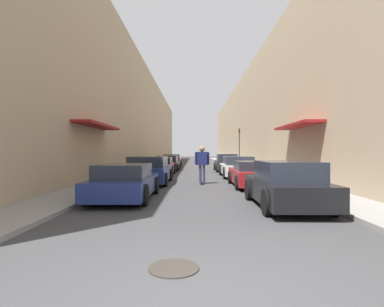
{
  "coord_description": "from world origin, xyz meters",
  "views": [
    {
      "loc": [
        -0.16,
        -3.04,
        1.62
      ],
      "look_at": [
        -0.25,
        10.96,
        1.52
      ],
      "focal_mm": 28.0,
      "sensor_mm": 36.0,
      "label": 1
    }
  ],
  "objects_px": {
    "parked_car_left_1": "(149,170)",
    "traffic_light": "(239,143)",
    "manhole_cover": "(174,268)",
    "parked_car_right_2": "(237,167)",
    "skateboarder": "(202,161)",
    "parked_car_left_0": "(125,182)",
    "parked_car_left_3": "(167,163)",
    "parked_car_right_0": "(286,185)",
    "parked_car_left_2": "(160,166)",
    "parked_car_left_4": "(172,161)",
    "parked_car_right_1": "(254,174)",
    "parked_car_right_3": "(226,163)"
  },
  "relations": [
    {
      "from": "parked_car_right_0",
      "to": "parked_car_left_2",
      "type": "bearing_deg",
      "value": 112.65
    },
    {
      "from": "parked_car_left_4",
      "to": "skateboarder",
      "type": "distance_m",
      "value": 16.68
    },
    {
      "from": "parked_car_right_2",
      "to": "parked_car_left_4",
      "type": "bearing_deg",
      "value": 112.02
    },
    {
      "from": "parked_car_right_2",
      "to": "skateboarder",
      "type": "xyz_separation_m",
      "value": [
        -2.33,
        -3.98,
        0.53
      ]
    },
    {
      "from": "manhole_cover",
      "to": "traffic_light",
      "type": "height_order",
      "value": "traffic_light"
    },
    {
      "from": "parked_car_right_3",
      "to": "manhole_cover",
      "type": "bearing_deg",
      "value": -98.16
    },
    {
      "from": "parked_car_left_2",
      "to": "skateboarder",
      "type": "distance_m",
      "value": 6.44
    },
    {
      "from": "parked_car_left_3",
      "to": "manhole_cover",
      "type": "height_order",
      "value": "parked_car_left_3"
    },
    {
      "from": "parked_car_left_1",
      "to": "parked_car_right_3",
      "type": "xyz_separation_m",
      "value": [
        4.93,
        9.42,
        0.01
      ]
    },
    {
      "from": "parked_car_left_1",
      "to": "traffic_light",
      "type": "height_order",
      "value": "traffic_light"
    },
    {
      "from": "skateboarder",
      "to": "manhole_cover",
      "type": "distance_m",
      "value": 10.85
    },
    {
      "from": "skateboarder",
      "to": "parked_car_left_0",
      "type": "bearing_deg",
      "value": -119.63
    },
    {
      "from": "parked_car_left_0",
      "to": "parked_car_right_0",
      "type": "distance_m",
      "value": 5.19
    },
    {
      "from": "parked_car_left_0",
      "to": "parked_car_right_0",
      "type": "bearing_deg",
      "value": -15.52
    },
    {
      "from": "parked_car_left_0",
      "to": "parked_car_left_1",
      "type": "relative_size",
      "value": 0.9
    },
    {
      "from": "parked_car_left_4",
      "to": "parked_car_left_0",
      "type": "bearing_deg",
      "value": -90.06
    },
    {
      "from": "parked_car_left_2",
      "to": "parked_car_right_3",
      "type": "xyz_separation_m",
      "value": [
        4.99,
        3.87,
        0.06
      ]
    },
    {
      "from": "parked_car_right_0",
      "to": "parked_car_left_1",
      "type": "bearing_deg",
      "value": 127.48
    },
    {
      "from": "parked_car_right_2",
      "to": "parked_car_right_0",
      "type": "bearing_deg",
      "value": -90.39
    },
    {
      "from": "parked_car_left_2",
      "to": "manhole_cover",
      "type": "relative_size",
      "value": 5.95
    },
    {
      "from": "parked_car_left_4",
      "to": "parked_car_right_2",
      "type": "bearing_deg",
      "value": -67.98
    },
    {
      "from": "parked_car_left_3",
      "to": "skateboarder",
      "type": "relative_size",
      "value": 2.27
    },
    {
      "from": "parked_car_left_0",
      "to": "manhole_cover",
      "type": "distance_m",
      "value": 6.33
    },
    {
      "from": "parked_car_left_0",
      "to": "parked_car_left_3",
      "type": "xyz_separation_m",
      "value": [
        0.05,
        15.52,
        0.02
      ]
    },
    {
      "from": "parked_car_left_0",
      "to": "parked_car_right_1",
      "type": "height_order",
      "value": "parked_car_left_0"
    },
    {
      "from": "parked_car_left_1",
      "to": "traffic_light",
      "type": "distance_m",
      "value": 16.34
    },
    {
      "from": "manhole_cover",
      "to": "traffic_light",
      "type": "relative_size",
      "value": 0.18
    },
    {
      "from": "parked_car_right_2",
      "to": "traffic_light",
      "type": "distance_m",
      "value": 11.32
    },
    {
      "from": "parked_car_left_1",
      "to": "parked_car_right_2",
      "type": "xyz_separation_m",
      "value": [
        5.01,
        3.72,
        -0.02
      ]
    },
    {
      "from": "parked_car_left_4",
      "to": "parked_car_left_2",
      "type": "bearing_deg",
      "value": -90.16
    },
    {
      "from": "skateboarder",
      "to": "parked_car_right_2",
      "type": "bearing_deg",
      "value": 59.59
    },
    {
      "from": "skateboarder",
      "to": "traffic_light",
      "type": "bearing_deg",
      "value": 74.65
    },
    {
      "from": "parked_car_right_0",
      "to": "manhole_cover",
      "type": "relative_size",
      "value": 5.74
    },
    {
      "from": "parked_car_left_1",
      "to": "manhole_cover",
      "type": "bearing_deg",
      "value": -79.71
    },
    {
      "from": "skateboarder",
      "to": "traffic_light",
      "type": "distance_m",
      "value": 15.61
    },
    {
      "from": "parked_car_left_3",
      "to": "traffic_light",
      "type": "relative_size",
      "value": 1.12
    },
    {
      "from": "parked_car_left_3",
      "to": "parked_car_left_0",
      "type": "bearing_deg",
      "value": -90.2
    },
    {
      "from": "parked_car_left_1",
      "to": "parked_car_left_4",
      "type": "xyz_separation_m",
      "value": [
        -0.04,
        16.2,
        -0.01
      ]
    },
    {
      "from": "parked_car_left_0",
      "to": "parked_car_left_1",
      "type": "height_order",
      "value": "parked_car_left_1"
    },
    {
      "from": "parked_car_left_0",
      "to": "traffic_light",
      "type": "relative_size",
      "value": 1.1
    },
    {
      "from": "parked_car_right_1",
      "to": "parked_car_right_2",
      "type": "xyz_separation_m",
      "value": [
        -0.01,
        5.11,
        0.06
      ]
    },
    {
      "from": "parked_car_left_1",
      "to": "parked_car_right_0",
      "type": "relative_size",
      "value": 1.16
    },
    {
      "from": "parked_car_left_3",
      "to": "parked_car_right_3",
      "type": "xyz_separation_m",
      "value": [
        4.93,
        -1.05,
        0.06
      ]
    },
    {
      "from": "parked_car_left_2",
      "to": "parked_car_left_4",
      "type": "relative_size",
      "value": 1.03
    },
    {
      "from": "parked_car_right_2",
      "to": "skateboarder",
      "type": "distance_m",
      "value": 4.64
    },
    {
      "from": "parked_car_left_3",
      "to": "parked_car_left_4",
      "type": "distance_m",
      "value": 5.73
    },
    {
      "from": "parked_car_left_1",
      "to": "parked_car_left_2",
      "type": "bearing_deg",
      "value": 90.67
    },
    {
      "from": "parked_car_right_1",
      "to": "parked_car_right_2",
      "type": "height_order",
      "value": "parked_car_right_2"
    },
    {
      "from": "parked_car_right_0",
      "to": "parked_car_right_3",
      "type": "relative_size",
      "value": 0.97
    },
    {
      "from": "parked_car_right_0",
      "to": "traffic_light",
      "type": "xyz_separation_m",
      "value": [
        1.85,
        21.2,
        1.81
      ]
    }
  ]
}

